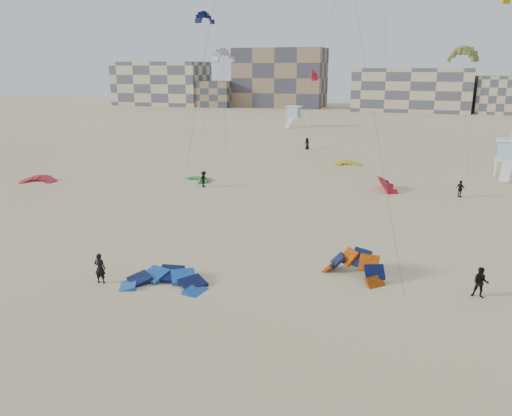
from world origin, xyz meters
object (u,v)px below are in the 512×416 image
(kite_ground_orange, at_px, (354,276))
(kitesurfer_main, at_px, (100,268))
(kite_ground_blue, at_px, (165,285))
(lifeguard_tower_near, at_px, (509,158))

(kite_ground_orange, distance_m, kitesurfer_main, 14.85)
(kite_ground_orange, bearing_deg, kitesurfer_main, -131.32)
(kite_ground_blue, bearing_deg, kitesurfer_main, -175.66)
(kite_ground_blue, distance_m, lifeguard_tower_near, 45.41)
(lifeguard_tower_near, bearing_deg, kitesurfer_main, -112.18)
(kite_ground_orange, bearing_deg, kite_ground_blue, -128.15)
(kite_ground_blue, relative_size, lifeguard_tower_near, 0.80)
(kite_ground_blue, height_order, kite_ground_orange, kite_ground_orange)
(kite_ground_orange, xyz_separation_m, lifeguard_tower_near, (13.03, 34.34, 2.10))
(kitesurfer_main, bearing_deg, lifeguard_tower_near, -132.11)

